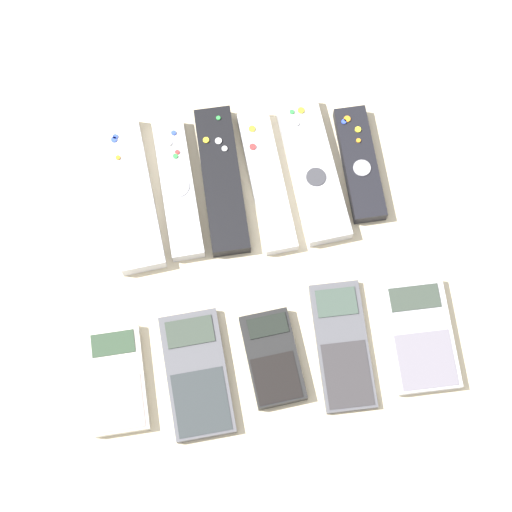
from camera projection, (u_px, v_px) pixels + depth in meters
name	position (u px, v px, depth m)	size (l,w,h in m)	color
ground_plane	(259.00, 278.00, 1.08)	(3.00, 3.00, 0.00)	beige
remote_0	(130.00, 194.00, 1.10)	(0.07, 0.21, 0.02)	silver
remote_1	(178.00, 188.00, 1.11)	(0.04, 0.19, 0.02)	#B7B7BC
remote_2	(222.00, 180.00, 1.11)	(0.05, 0.20, 0.02)	black
remote_3	(267.00, 181.00, 1.11)	(0.05, 0.20, 0.02)	silver
remote_4	(313.00, 170.00, 1.12)	(0.07, 0.20, 0.02)	#B7B7BC
remote_5	(360.00, 164.00, 1.12)	(0.04, 0.16, 0.02)	black
calculator_0	(117.00, 380.00, 1.03)	(0.07, 0.13, 0.02)	beige
calculator_1	(197.00, 374.00, 1.04)	(0.08, 0.15, 0.01)	#4C4C51
calculator_2	(272.00, 358.00, 1.04)	(0.07, 0.12, 0.02)	black
calculator_3	(343.00, 346.00, 1.05)	(0.07, 0.16, 0.01)	#4C4C51
calculator_4	(420.00, 336.00, 1.05)	(0.08, 0.14, 0.02)	#B2B2B7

